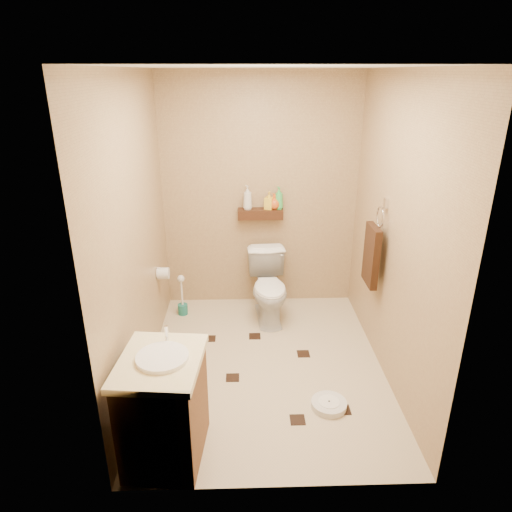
{
  "coord_description": "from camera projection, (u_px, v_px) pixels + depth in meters",
  "views": [
    {
      "loc": [
        -0.18,
        -3.31,
        2.37
      ],
      "look_at": [
        -0.07,
        0.25,
        0.93
      ],
      "focal_mm": 32.0,
      "sensor_mm": 36.0,
      "label": 1
    }
  ],
  "objects": [
    {
      "name": "ground",
      "position": [
        265.0,
        366.0,
        3.96
      ],
      "size": [
        2.5,
        2.5,
        0.0
      ],
      "primitive_type": "plane",
      "color": "tan",
      "rests_on": "ground"
    },
    {
      "name": "wall_back",
      "position": [
        260.0,
        195.0,
        4.67
      ],
      "size": [
        2.0,
        0.04,
        2.4
      ],
      "primitive_type": "cube",
      "color": "tan",
      "rests_on": "ground"
    },
    {
      "name": "wall_front",
      "position": [
        279.0,
        316.0,
        2.35
      ],
      "size": [
        2.0,
        0.04,
        2.4
      ],
      "primitive_type": "cube",
      "color": "tan",
      "rests_on": "ground"
    },
    {
      "name": "wall_left",
      "position": [
        136.0,
        237.0,
        3.48
      ],
      "size": [
        0.04,
        2.5,
        2.4
      ],
      "primitive_type": "cube",
      "color": "tan",
      "rests_on": "ground"
    },
    {
      "name": "wall_right",
      "position": [
        395.0,
        234.0,
        3.54
      ],
      "size": [
        0.04,
        2.5,
        2.4
      ],
      "primitive_type": "cube",
      "color": "tan",
      "rests_on": "ground"
    },
    {
      "name": "ceiling",
      "position": [
        268.0,
        67.0,
        3.06
      ],
      "size": [
        2.0,
        2.5,
        0.02
      ],
      "primitive_type": "cube",
      "color": "white",
      "rests_on": "wall_back"
    },
    {
      "name": "wall_shelf",
      "position": [
        260.0,
        214.0,
        4.66
      ],
      "size": [
        0.46,
        0.14,
        0.1
      ],
      "primitive_type": "cube",
      "color": "#3D1D10",
      "rests_on": "wall_back"
    },
    {
      "name": "floor_accents",
      "position": [
        270.0,
        369.0,
        3.91
      ],
      "size": [
        1.18,
        1.26,
        0.01
      ],
      "color": "black",
      "rests_on": "ground"
    },
    {
      "name": "toilet",
      "position": [
        269.0,
        287.0,
        4.6
      ],
      "size": [
        0.44,
        0.71,
        0.69
      ],
      "primitive_type": "imported",
      "rotation": [
        0.0,
        0.0,
        0.07
      ],
      "color": "white",
      "rests_on": "ground"
    },
    {
      "name": "vanity",
      "position": [
        164.0,
        406.0,
        2.92
      ],
      "size": [
        0.56,
        0.65,
        0.86
      ],
      "rotation": [
        0.0,
        0.0,
        -0.1
      ],
      "color": "brown",
      "rests_on": "ground"
    },
    {
      "name": "bathroom_scale",
      "position": [
        329.0,
        404.0,
        3.46
      ],
      "size": [
        0.28,
        0.28,
        0.05
      ],
      "rotation": [
        0.0,
        0.0,
        -0.02
      ],
      "color": "silver",
      "rests_on": "ground"
    },
    {
      "name": "toilet_brush",
      "position": [
        182.0,
        301.0,
        4.74
      ],
      "size": [
        0.1,
        0.1,
        0.45
      ],
      "color": "#1A6B62",
      "rests_on": "ground"
    },
    {
      "name": "towel_ring",
      "position": [
        372.0,
        253.0,
        3.86
      ],
      "size": [
        0.12,
        0.3,
        0.76
      ],
      "color": "silver",
      "rests_on": "wall_right"
    },
    {
      "name": "toilet_paper",
      "position": [
        163.0,
        273.0,
        4.31
      ],
      "size": [
        0.12,
        0.11,
        0.12
      ],
      "color": "silver",
      "rests_on": "wall_left"
    },
    {
      "name": "bottle_a",
      "position": [
        248.0,
        198.0,
        4.59
      ],
      "size": [
        0.13,
        0.13,
        0.24
      ],
      "primitive_type": "imported",
      "rotation": [
        0.0,
        0.0,
        3.63
      ],
      "color": "beige",
      "rests_on": "wall_shelf"
    },
    {
      "name": "bottle_b",
      "position": [
        269.0,
        200.0,
        4.61
      ],
      "size": [
        0.1,
        0.11,
        0.18
      ],
      "primitive_type": "imported",
      "rotation": [
        0.0,
        0.0,
        2.77
      ],
      "color": "gold",
      "rests_on": "wall_shelf"
    },
    {
      "name": "bottle_c",
      "position": [
        275.0,
        201.0,
        4.61
      ],
      "size": [
        0.16,
        0.16,
        0.16
      ],
      "primitive_type": "imported",
      "rotation": [
        0.0,
        0.0,
        4.3
      ],
      "color": "#C44F17",
      "rests_on": "wall_shelf"
    },
    {
      "name": "bottle_d",
      "position": [
        279.0,
        198.0,
        4.6
      ],
      "size": [
        0.12,
        0.12,
        0.23
      ],
      "primitive_type": "imported",
      "rotation": [
        0.0,
        0.0,
        3.59
      ],
      "color": "green",
      "rests_on": "wall_shelf"
    }
  ]
}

